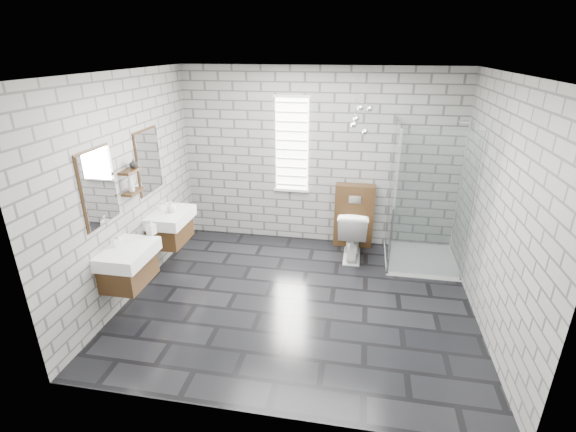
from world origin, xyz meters
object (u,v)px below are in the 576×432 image
(vanity_right, at_px, (168,218))
(cistern_panel, at_px, (354,215))
(shower_enclosure, at_px, (417,233))
(vanity_left, at_px, (125,255))
(toilet, at_px, (353,233))

(vanity_right, bearing_deg, cistern_panel, 25.36)
(shower_enclosure, bearing_deg, vanity_right, -168.86)
(vanity_right, bearing_deg, vanity_left, -90.00)
(vanity_left, xyz_separation_m, toilet, (2.51, 1.88, -0.37))
(shower_enclosure, distance_m, toilet, 0.91)
(vanity_right, height_order, shower_enclosure, shower_enclosure)
(vanity_right, distance_m, toilet, 2.65)
(vanity_right, relative_size, toilet, 2.05)
(vanity_right, relative_size, shower_enclosure, 0.77)
(shower_enclosure, bearing_deg, vanity_left, -152.45)
(vanity_left, relative_size, cistern_panel, 1.57)
(vanity_left, distance_m, cistern_panel, 3.41)
(vanity_left, height_order, cistern_panel, vanity_left)
(toilet, bearing_deg, vanity_right, 17.18)
(vanity_right, distance_m, cistern_panel, 2.79)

